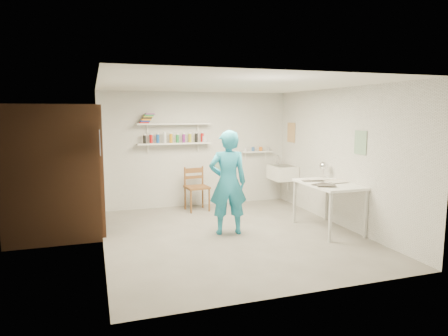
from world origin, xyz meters
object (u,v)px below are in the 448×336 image
object	(u,v)px
work_table	(328,207)
wooden_chair	(197,187)
belfast_sink	(283,173)
man	(228,183)
desk_lamp	(324,166)
wall_clock	(222,164)

from	to	relation	value
work_table	wooden_chair	bearing A→B (deg)	131.12
belfast_sink	man	xyz separation A→B (m)	(-1.78, -1.59, 0.15)
wooden_chair	work_table	bearing A→B (deg)	-54.65
belfast_sink	man	world-z (taller)	man
wooden_chair	desk_lamp	world-z (taller)	desk_lamp
man	wall_clock	world-z (taller)	man
man	wooden_chair	size ratio (longest dim) A/B	1.78
man	work_table	distance (m)	1.76
man	wooden_chair	bearing A→B (deg)	-77.67
belfast_sink	man	size ratio (longest dim) A/B	0.35
wooden_chair	work_table	distance (m)	2.68
work_table	wall_clock	bearing A→B (deg)	161.67
belfast_sink	man	bearing A→B (deg)	-138.25
wall_clock	wooden_chair	bearing A→B (deg)	101.42
work_table	desk_lamp	world-z (taller)	desk_lamp
belfast_sink	desk_lamp	distance (m)	1.49
wall_clock	desk_lamp	xyz separation A→B (m)	(1.90, -0.08, -0.10)
man	work_table	size ratio (longest dim) A/B	1.40
wooden_chair	belfast_sink	bearing A→B (deg)	-8.29
belfast_sink	desk_lamp	bearing A→B (deg)	-86.44
belfast_sink	wooden_chair	size ratio (longest dim) A/B	0.63
man	work_table	xyz separation A→B (m)	(1.67, -0.35, -0.45)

